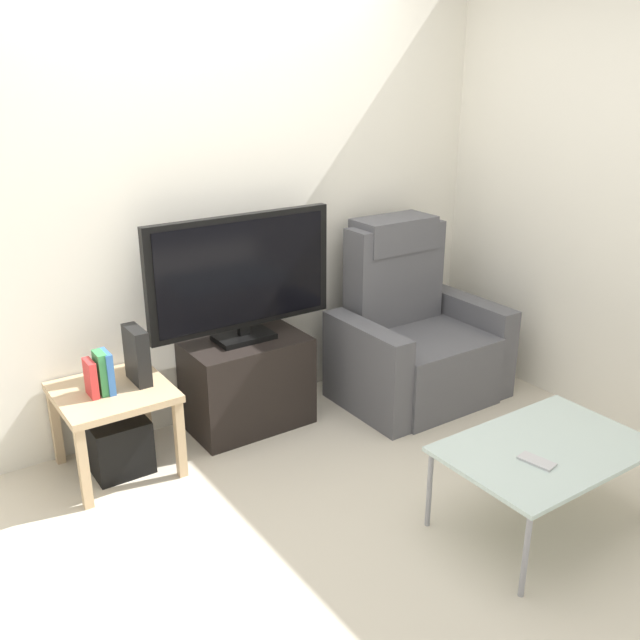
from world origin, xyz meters
TOP-DOWN VIEW (x-y plane):
  - ground_plane at (0.00, 0.00)m, footprint 6.40×6.40m
  - wall_back at (0.00, 1.13)m, footprint 6.40×0.06m
  - wall_side at (1.88, 0.00)m, footprint 0.06×4.48m
  - tv_stand at (0.08, 0.86)m, footprint 0.67×0.41m
  - television at (0.08, 0.88)m, footprint 1.08×0.20m
  - recliner_armchair at (1.13, 0.66)m, footprint 0.98×0.78m
  - side_table at (-0.70, 0.82)m, footprint 0.54×0.54m
  - subwoofer_box at (-0.70, 0.82)m, footprint 0.28×0.28m
  - book_leftmost at (-0.80, 0.80)m, footprint 0.04×0.12m
  - book_middle at (-0.74, 0.80)m, footprint 0.04×0.11m
  - book_rightmost at (-0.72, 0.80)m, footprint 0.03×0.13m
  - game_console at (-0.55, 0.83)m, footprint 0.07×0.20m
  - coffee_table at (0.71, -0.69)m, footprint 0.90×0.60m
  - cell_phone at (0.57, -0.75)m, footprint 0.10×0.16m

SIDE VIEW (x-z plane):
  - ground_plane at x=0.00m, z-range 0.00..0.00m
  - subwoofer_box at x=-0.70m, z-range 0.00..0.28m
  - tv_stand at x=0.08m, z-range 0.00..0.52m
  - recliner_armchair at x=1.13m, z-range -0.17..0.91m
  - coffee_table at x=0.71m, z-range 0.17..0.57m
  - side_table at x=-0.70m, z-range 0.16..0.61m
  - cell_phone at x=0.57m, z-range 0.40..0.41m
  - book_leftmost at x=-0.80m, z-range 0.45..0.64m
  - book_rightmost at x=-0.72m, z-range 0.45..0.66m
  - book_middle at x=-0.74m, z-range 0.45..0.67m
  - game_console at x=-0.55m, z-range 0.45..0.74m
  - television at x=0.08m, z-range 0.54..1.24m
  - wall_back at x=0.00m, z-range 0.00..2.60m
  - wall_side at x=1.88m, z-range 0.00..2.60m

